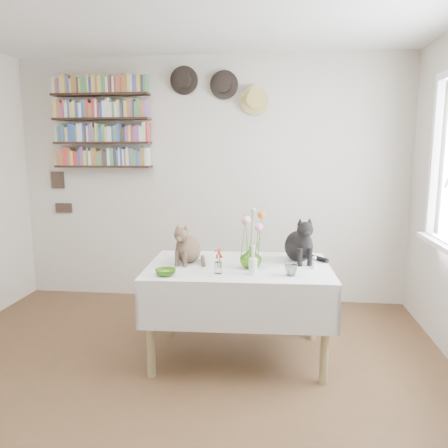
# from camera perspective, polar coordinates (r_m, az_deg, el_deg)

# --- Properties ---
(room) EXTENTS (4.08, 4.58, 2.58)m
(room) POSITION_cam_1_polar(r_m,az_deg,el_deg) (2.34, -9.87, 1.58)
(room) COLOR brown
(room) RESTS_ON ground
(dining_table) EXTENTS (1.38, 0.92, 0.72)m
(dining_table) POSITION_cam_1_polar(r_m,az_deg,el_deg) (3.32, 1.93, -8.38)
(dining_table) COLOR white
(dining_table) RESTS_ON room
(tabby_cat) EXTENTS (0.27, 0.31, 0.32)m
(tabby_cat) POSITION_cam_1_polar(r_m,az_deg,el_deg) (3.33, -4.71, -2.35)
(tabby_cat) COLOR brown
(tabby_cat) RESTS_ON dining_table
(black_cat) EXTENTS (0.31, 0.36, 0.36)m
(black_cat) POSITION_cam_1_polar(r_m,az_deg,el_deg) (3.40, 9.78, -1.80)
(black_cat) COLOR black
(black_cat) RESTS_ON dining_table
(flower_vase) EXTENTS (0.16, 0.16, 0.17)m
(flower_vase) POSITION_cam_1_polar(r_m,az_deg,el_deg) (3.17, 3.53, -4.33)
(flower_vase) COLOR #7DC234
(flower_vase) RESTS_ON dining_table
(green_bowl) EXTENTS (0.16, 0.16, 0.04)m
(green_bowl) POSITION_cam_1_polar(r_m,az_deg,el_deg) (3.03, -7.65, -6.29)
(green_bowl) COLOR #7DC234
(green_bowl) RESTS_ON dining_table
(drinking_glass) EXTENTS (0.09, 0.09, 0.09)m
(drinking_glass) POSITION_cam_1_polar(r_m,az_deg,el_deg) (3.03, 8.75, -5.91)
(drinking_glass) COLOR white
(drinking_glass) RESTS_ON dining_table
(candlestick) EXTENTS (0.06, 0.06, 0.21)m
(candlestick) POSITION_cam_1_polar(r_m,az_deg,el_deg) (3.02, 3.80, -5.34)
(candlestick) COLOR white
(candlestick) RESTS_ON dining_table
(berry_jar) EXTENTS (0.05, 0.05, 0.20)m
(berry_jar) POSITION_cam_1_polar(r_m,az_deg,el_deg) (3.03, -0.75, -4.84)
(berry_jar) COLOR white
(berry_jar) RESTS_ON dining_table
(porcelain_figurine) EXTENTS (0.05, 0.05, 0.10)m
(porcelain_figurine) POSITION_cam_1_polar(r_m,az_deg,el_deg) (3.24, 11.71, -5.00)
(porcelain_figurine) COLOR white
(porcelain_figurine) RESTS_ON dining_table
(flower_bouquet) EXTENTS (0.17, 0.12, 0.39)m
(flower_bouquet) POSITION_cam_1_polar(r_m,az_deg,el_deg) (3.13, 3.60, 0.33)
(flower_bouquet) COLOR #4C7233
(flower_bouquet) RESTS_ON flower_vase
(bookshelf_unit) EXTENTS (1.00, 0.16, 0.91)m
(bookshelf_unit) POSITION_cam_1_polar(r_m,az_deg,el_deg) (4.73, -15.68, 12.63)
(bookshelf_unit) COLOR black
(bookshelf_unit) RESTS_ON room
(wall_hats) EXTENTS (0.98, 0.09, 0.48)m
(wall_hats) POSITION_cam_1_polar(r_m,az_deg,el_deg) (4.48, -0.47, 17.32)
(wall_hats) COLOR black
(wall_hats) RESTS_ON room
(wall_art_plaques) EXTENTS (0.21, 0.02, 0.44)m
(wall_art_plaques) POSITION_cam_1_polar(r_m,az_deg,el_deg) (5.03, -20.61, 3.98)
(wall_art_plaques) COLOR #38281E
(wall_art_plaques) RESTS_ON room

